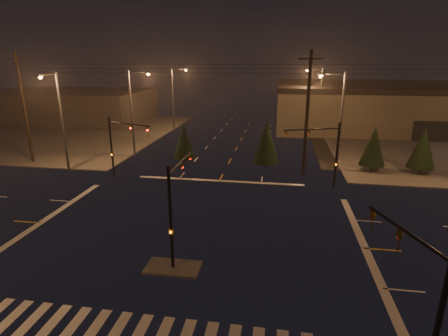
{
  "coord_description": "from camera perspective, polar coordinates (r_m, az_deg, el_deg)",
  "views": [
    {
      "loc": [
        5.46,
        -20.15,
        11.02
      ],
      "look_at": [
        1.32,
        5.57,
        3.0
      ],
      "focal_mm": 28.0,
      "sensor_mm": 36.0,
      "label": 1
    }
  ],
  "objects": [
    {
      "name": "signal_mast_nw",
      "position": [
        34.54,
        -16.8,
        4.3
      ],
      "size": [
        4.84,
        1.86,
        6.0
      ],
      "color": "black",
      "rests_on": "ground"
    },
    {
      "name": "crosswalk",
      "position": [
        16.6,
        -13.92,
        -25.07
      ],
      "size": [
        15.0,
        2.6,
        0.01
      ],
      "primitive_type": "cube",
      "color": "beige",
      "rests_on": "ground"
    },
    {
      "name": "stop_bar_far",
      "position": [
        33.49,
        -0.76,
        -2.09
      ],
      "size": [
        16.0,
        0.5,
        0.01
      ],
      "primitive_type": "cube",
      "color": "beige",
      "rests_on": "ground"
    },
    {
      "name": "ground",
      "position": [
        23.61,
        -5.41,
        -10.8
      ],
      "size": [
        140.0,
        140.0,
        0.0
      ],
      "primitive_type": "plane",
      "color": "black",
      "rests_on": "ground"
    },
    {
      "name": "signal_mast_se",
      "position": [
        13.58,
        29.5,
        -17.95
      ],
      "size": [
        1.55,
        3.87,
        6.0
      ],
      "color": "black",
      "rests_on": "ground"
    },
    {
      "name": "conifer_0",
      "position": [
        38.76,
        23.22,
        3.32
      ],
      "size": [
        2.57,
        2.57,
        4.71
      ],
      "color": "black",
      "rests_on": "ground"
    },
    {
      "name": "commercial_block",
      "position": [
        74.61,
        -24.11,
        9.32
      ],
      "size": [
        30.0,
        18.0,
        5.6
      ],
      "primitive_type": "cube",
      "color": "#3C3734",
      "rests_on": "ground"
    },
    {
      "name": "median_island",
      "position": [
        20.26,
        -8.32,
        -15.79
      ],
      "size": [
        3.0,
        1.6,
        0.15
      ],
      "primitive_type": "cube",
      "color": "#4B4943",
      "rests_on": "ground"
    },
    {
      "name": "streetlight_2",
      "position": [
        56.89,
        -8.08,
        11.68
      ],
      "size": [
        2.77,
        0.32,
        10.0
      ],
      "color": "#38383A",
      "rests_on": "ground"
    },
    {
      "name": "signal_mast_ne",
      "position": [
        31.4,
        16.3,
        3.11
      ],
      "size": [
        4.84,
        1.86,
        6.0
      ],
      "color": "black",
      "rests_on": "ground"
    },
    {
      "name": "streetlight_3",
      "position": [
        36.97,
        18.14,
        8.16
      ],
      "size": [
        2.77,
        0.32,
        10.0
      ],
      "color": "#38383A",
      "rests_on": "ground"
    },
    {
      "name": "utility_pole_0",
      "position": [
        44.09,
        -29.82,
        8.52
      ],
      "size": [
        2.2,
        0.32,
        12.0
      ],
      "color": "black",
      "rests_on": "ground"
    },
    {
      "name": "conifer_3",
      "position": [
        38.62,
        -6.58,
        4.4
      ],
      "size": [
        2.43,
        2.43,
        4.5
      ],
      "color": "black",
      "rests_on": "ground"
    },
    {
      "name": "streetlight_1",
      "position": [
        41.95,
        -14.52,
        9.43
      ],
      "size": [
        2.77,
        0.32,
        10.0
      ],
      "color": "#38383A",
      "rests_on": "ground"
    },
    {
      "name": "conifer_1",
      "position": [
        40.02,
        29.71,
        2.9
      ],
      "size": [
        2.62,
        2.62,
        4.79
      ],
      "color": "black",
      "rests_on": "ground"
    },
    {
      "name": "streetlight_4",
      "position": [
        56.69,
        15.19,
        11.25
      ],
      "size": [
        2.77,
        0.32,
        10.0
      ],
      "color": "#38383A",
      "rests_on": "ground"
    },
    {
      "name": "utility_pole_1",
      "position": [
        34.6,
        13.41,
        8.53
      ],
      "size": [
        2.2,
        0.32,
        12.0
      ],
      "color": "black",
      "rests_on": "ground"
    },
    {
      "name": "signal_mast_median",
      "position": [
        19.35,
        -7.98,
        -5.12
      ],
      "size": [
        0.25,
        4.59,
        6.0
      ],
      "color": "black",
      "rests_on": "ground"
    },
    {
      "name": "streetlight_5",
      "position": [
        38.34,
        -25.25,
        7.67
      ],
      "size": [
        0.32,
        2.77,
        10.0
      ],
      "color": "#38383A",
      "rests_on": "ground"
    },
    {
      "name": "conifer_4",
      "position": [
        36.84,
        6.93,
        4.25
      ],
      "size": [
        2.82,
        2.82,
        5.11
      ],
      "color": "black",
      "rests_on": "ground"
    },
    {
      "name": "sidewalk_nw",
      "position": [
        62.39,
        -25.81,
        5.29
      ],
      "size": [
        36.0,
        36.0,
        0.12
      ],
      "primitive_type": "cube",
      "color": "#4B4943",
      "rests_on": "ground"
    }
  ]
}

